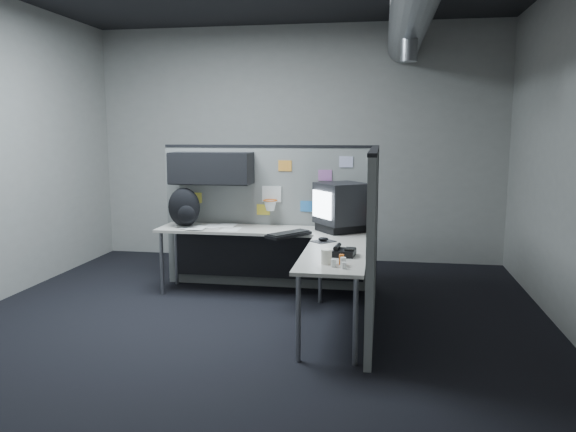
% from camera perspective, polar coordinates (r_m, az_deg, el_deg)
% --- Properties ---
extents(room, '(5.62, 5.62, 3.22)m').
position_cam_1_polar(room, '(4.96, 2.44, 12.22)').
color(room, black).
rests_on(room, ground).
extents(partition_back, '(2.44, 0.42, 1.63)m').
position_cam_1_polar(partition_back, '(6.35, -3.51, 1.49)').
color(partition_back, slate).
rests_on(partition_back, ground).
extents(partition_right, '(0.07, 2.23, 1.63)m').
position_cam_1_polar(partition_right, '(5.21, 8.58, -2.15)').
color(partition_right, slate).
rests_on(partition_right, ground).
extents(desk, '(2.31, 2.11, 0.73)m').
position_cam_1_polar(desk, '(5.82, -0.81, -2.98)').
color(desk, beige).
rests_on(desk, ground).
extents(monitor, '(0.63, 0.63, 0.52)m').
position_cam_1_polar(monitor, '(5.94, 5.43, 0.97)').
color(monitor, black).
rests_on(monitor, desk).
extents(keyboard, '(0.44, 0.50, 0.04)m').
position_cam_1_polar(keyboard, '(5.67, 0.06, -1.87)').
color(keyboard, black).
rests_on(keyboard, desk).
extents(mouse, '(0.27, 0.27, 0.05)m').
position_cam_1_polar(mouse, '(5.41, 3.61, -2.45)').
color(mouse, black).
rests_on(mouse, desk).
extents(phone, '(0.20, 0.22, 0.09)m').
position_cam_1_polar(phone, '(4.82, 5.68, -3.63)').
color(phone, black).
rests_on(phone, desk).
extents(bottles, '(0.13, 0.18, 0.08)m').
position_cam_1_polar(bottles, '(4.45, 5.36, -4.67)').
color(bottles, silver).
rests_on(bottles, desk).
extents(cup, '(0.11, 0.11, 0.12)m').
position_cam_1_polar(cup, '(4.51, 3.93, -4.15)').
color(cup, white).
rests_on(cup, desk).
extents(papers, '(0.75, 0.49, 0.02)m').
position_cam_1_polar(papers, '(6.25, -8.19, -1.08)').
color(papers, white).
rests_on(papers, desk).
extents(backpack, '(0.40, 0.36, 0.44)m').
position_cam_1_polar(backpack, '(6.30, -10.49, 0.81)').
color(backpack, black).
rests_on(backpack, desk).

